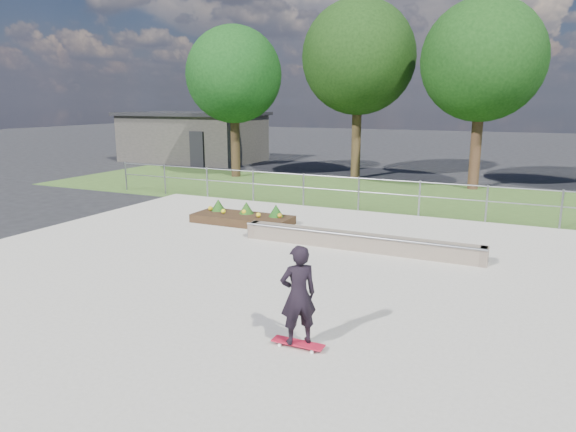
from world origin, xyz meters
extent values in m
plane|color=black|center=(0.00, 0.00, 0.00)|extent=(120.00, 120.00, 0.00)
cube|color=#365522|center=(0.00, 11.00, 0.01)|extent=(30.00, 8.00, 0.02)
cube|color=#ACA799|center=(0.00, 0.00, 0.03)|extent=(15.00, 15.00, 0.06)
cylinder|color=gray|center=(-10.00, 7.50, 0.60)|extent=(0.06, 0.06, 1.20)
cylinder|color=gray|center=(-8.00, 7.50, 0.60)|extent=(0.06, 0.06, 1.20)
cylinder|color=#909398|center=(-6.00, 7.50, 0.60)|extent=(0.06, 0.06, 1.20)
cylinder|color=gray|center=(-4.00, 7.50, 0.60)|extent=(0.06, 0.06, 1.20)
cylinder|color=gray|center=(-2.00, 7.50, 0.60)|extent=(0.06, 0.06, 1.20)
cylinder|color=gray|center=(0.00, 7.50, 0.60)|extent=(0.06, 0.06, 1.20)
cylinder|color=#9B9DA3|center=(2.00, 7.50, 0.60)|extent=(0.06, 0.06, 1.20)
cylinder|color=gray|center=(4.00, 7.50, 0.60)|extent=(0.06, 0.06, 1.20)
cylinder|color=gray|center=(6.00, 7.50, 0.60)|extent=(0.06, 0.06, 1.20)
cylinder|color=gray|center=(0.00, 7.50, 1.15)|extent=(20.00, 0.04, 0.04)
cylinder|color=gray|center=(0.00, 7.50, 0.70)|extent=(20.00, 0.04, 0.04)
cube|color=#312F2B|center=(-14.00, 18.00, 1.40)|extent=(8.00, 5.00, 2.80)
cube|color=black|center=(-14.00, 18.00, 2.90)|extent=(8.40, 5.40, 0.20)
cube|color=black|center=(-12.00, 15.45, 1.00)|extent=(0.90, 0.10, 2.00)
cylinder|color=black|center=(-8.00, 13.00, 1.46)|extent=(0.44, 0.44, 2.93)
sphere|color=black|center=(-8.00, 13.00, 4.88)|extent=(4.55, 4.55, 4.55)
cylinder|color=#322414|center=(-2.50, 15.00, 1.69)|extent=(0.44, 0.44, 3.38)
sphere|color=black|center=(-2.50, 15.00, 5.62)|extent=(5.25, 5.25, 5.25)
cylinder|color=#372116|center=(3.00, 14.00, 1.57)|extent=(0.44, 0.44, 3.15)
sphere|color=black|center=(3.00, 14.00, 5.25)|extent=(4.90, 4.90, 4.90)
cube|color=#695B4D|center=(1.40, 3.01, 0.26)|extent=(6.00, 0.40, 0.40)
cylinder|color=gray|center=(1.40, 2.81, 0.46)|extent=(6.00, 0.06, 0.06)
cube|color=brown|center=(-1.50, 3.01, 0.26)|extent=(0.15, 0.42, 0.40)
cube|color=brown|center=(4.30, 3.01, 0.26)|extent=(0.15, 0.42, 0.40)
cube|color=black|center=(-2.59, 4.25, 0.18)|extent=(3.00, 1.20, 0.25)
sphere|color=gold|center=(-3.79, 4.35, 0.39)|extent=(0.14, 0.14, 0.14)
sphere|color=yellow|center=(-3.19, 4.15, 0.39)|extent=(0.14, 0.14, 0.14)
sphere|color=yellow|center=(-2.59, 4.35, 0.39)|extent=(0.14, 0.14, 0.14)
sphere|color=yellow|center=(-1.99, 4.15, 0.39)|extent=(0.14, 0.14, 0.14)
sphere|color=gold|center=(-1.39, 4.35, 0.39)|extent=(0.14, 0.14, 0.14)
cone|color=#194112|center=(-3.59, 4.50, 0.49)|extent=(0.44, 0.44, 0.36)
cone|color=#1C4513|center=(-2.59, 4.50, 0.49)|extent=(0.44, 0.44, 0.36)
cone|color=#154313|center=(-1.59, 4.50, 0.49)|extent=(0.44, 0.44, 0.36)
cylinder|color=white|center=(1.89, -2.43, 0.09)|extent=(0.05, 0.03, 0.05)
cylinder|color=silver|center=(1.89, -2.25, 0.09)|extent=(0.05, 0.03, 0.05)
cylinder|color=white|center=(2.41, -2.43, 0.09)|extent=(0.05, 0.03, 0.05)
cylinder|color=silver|center=(2.41, -2.25, 0.09)|extent=(0.05, 0.03, 0.05)
cylinder|color=#97979C|center=(1.89, -2.34, 0.11)|extent=(0.02, 0.18, 0.02)
cylinder|color=#929297|center=(2.41, -2.34, 0.11)|extent=(0.02, 0.18, 0.02)
cube|color=#A9142B|center=(2.15, -2.34, 0.13)|extent=(0.80, 0.21, 0.02)
imported|color=black|center=(2.15, -2.34, 0.89)|extent=(0.65, 0.63, 1.49)
camera|label=1|loc=(4.97, -8.74, 3.62)|focal=32.00mm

